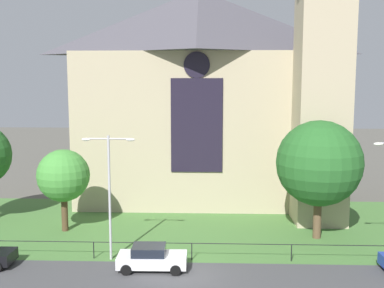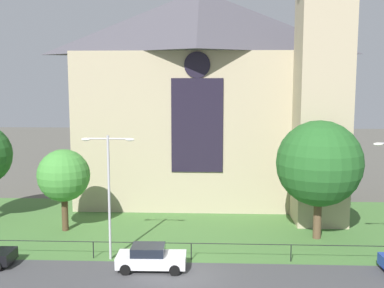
{
  "view_description": "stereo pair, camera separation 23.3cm",
  "coord_description": "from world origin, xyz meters",
  "px_view_note": "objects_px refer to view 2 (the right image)",
  "views": [
    {
      "loc": [
        1.47,
        -26.82,
        11.41
      ],
      "look_at": [
        0.13,
        8.0,
        6.82
      ],
      "focal_mm": 44.38,
      "sensor_mm": 36.0,
      "label": 1
    },
    {
      "loc": [
        1.7,
        -26.81,
        11.41
      ],
      "look_at": [
        0.13,
        8.0,
        6.82
      ],
      "focal_mm": 44.38,
      "sensor_mm": 36.0,
      "label": 2
    }
  ],
  "objects_px": {
    "parked_car_white": "(151,258)",
    "tree_left_near": "(64,176)",
    "church_building": "(207,94)",
    "tree_right_near": "(319,163)",
    "streetlamp_near": "(109,181)"
  },
  "relations": [
    {
      "from": "parked_car_white",
      "to": "tree_left_near",
      "type": "bearing_deg",
      "value": 135.15
    },
    {
      "from": "church_building",
      "to": "tree_left_near",
      "type": "bearing_deg",
      "value": -135.42
    },
    {
      "from": "parked_car_white",
      "to": "tree_right_near",
      "type": "bearing_deg",
      "value": 28.25
    },
    {
      "from": "tree_left_near",
      "to": "parked_car_white",
      "type": "xyz_separation_m",
      "value": [
        7.59,
        -7.33,
        -3.56
      ]
    },
    {
      "from": "tree_left_near",
      "to": "streetlamp_near",
      "type": "xyz_separation_m",
      "value": [
        4.76,
        -5.75,
        0.84
      ]
    },
    {
      "from": "streetlamp_near",
      "to": "tree_right_near",
      "type": "bearing_deg",
      "value": 18.53
    },
    {
      "from": "tree_right_near",
      "to": "tree_left_near",
      "type": "relative_size",
      "value": 1.37
    },
    {
      "from": "church_building",
      "to": "tree_left_near",
      "type": "distance_m",
      "value": 16.25
    },
    {
      "from": "tree_right_near",
      "to": "parked_car_white",
      "type": "relative_size",
      "value": 2.06
    },
    {
      "from": "streetlamp_near",
      "to": "parked_car_white",
      "type": "relative_size",
      "value": 1.91
    },
    {
      "from": "tree_left_near",
      "to": "church_building",
      "type": "bearing_deg",
      "value": 44.58
    },
    {
      "from": "church_building",
      "to": "tree_right_near",
      "type": "xyz_separation_m",
      "value": [
        8.24,
        -11.59,
        -4.71
      ]
    },
    {
      "from": "tree_left_near",
      "to": "streetlamp_near",
      "type": "relative_size",
      "value": 0.78
    },
    {
      "from": "church_building",
      "to": "streetlamp_near",
      "type": "height_order",
      "value": "church_building"
    },
    {
      "from": "tree_left_near",
      "to": "parked_car_white",
      "type": "height_order",
      "value": "tree_left_near"
    }
  ]
}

